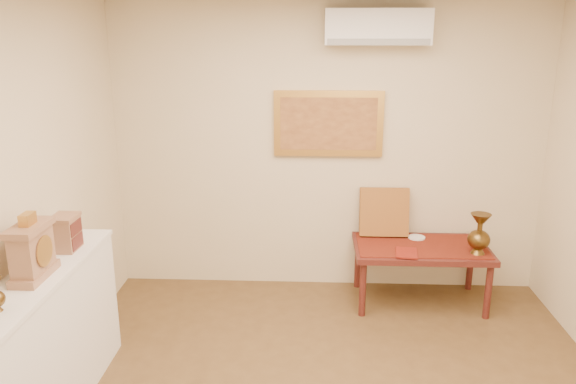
# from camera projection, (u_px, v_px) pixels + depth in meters

# --- Properties ---
(wall_back) EXTENTS (4.00, 0.02, 2.70)m
(wall_back) POSITION_uv_depth(u_px,v_px,m) (328.00, 150.00, 5.23)
(wall_back) COLOR beige
(wall_back) RESTS_ON ground
(table_cloth) EXTENTS (1.14, 0.59, 0.01)m
(table_cloth) POSITION_uv_depth(u_px,v_px,m) (421.00, 246.00, 5.06)
(table_cloth) COLOR maroon
(table_cloth) RESTS_ON low_table
(brass_urn_tall) EXTENTS (0.19, 0.19, 0.44)m
(brass_urn_tall) POSITION_uv_depth(u_px,v_px,m) (480.00, 229.00, 4.82)
(brass_urn_tall) COLOR brown
(brass_urn_tall) RESTS_ON table_cloth
(plate) EXTENTS (0.16, 0.16, 0.01)m
(plate) POSITION_uv_depth(u_px,v_px,m) (417.00, 237.00, 5.23)
(plate) COLOR white
(plate) RESTS_ON table_cloth
(menu) EXTENTS (0.21, 0.27, 0.01)m
(menu) POSITION_uv_depth(u_px,v_px,m) (407.00, 253.00, 4.87)
(menu) COLOR maroon
(menu) RESTS_ON table_cloth
(cushion) EXTENTS (0.45, 0.19, 0.46)m
(cushion) POSITION_uv_depth(u_px,v_px,m) (384.00, 212.00, 5.26)
(cushion) COLOR maroon
(cushion) RESTS_ON table_cloth
(display_ledge) EXTENTS (0.37, 2.02, 0.98)m
(display_ledge) POSITION_uv_depth(u_px,v_px,m) (31.00, 362.00, 3.39)
(display_ledge) COLOR white
(display_ledge) RESTS_ON floor
(mantel_clock) EXTENTS (0.17, 0.36, 0.41)m
(mantel_clock) POSITION_uv_depth(u_px,v_px,m) (32.00, 251.00, 3.35)
(mantel_clock) COLOR #9E6F51
(mantel_clock) RESTS_ON display_ledge
(wooden_chest) EXTENTS (0.16, 0.21, 0.24)m
(wooden_chest) POSITION_uv_depth(u_px,v_px,m) (66.00, 232.00, 3.80)
(wooden_chest) COLOR #9E6F51
(wooden_chest) RESTS_ON display_ledge
(low_table) EXTENTS (1.20, 0.70, 0.55)m
(low_table) POSITION_uv_depth(u_px,v_px,m) (421.00, 253.00, 5.08)
(low_table) COLOR #531D18
(low_table) RESTS_ON floor
(painting) EXTENTS (1.00, 0.06, 0.60)m
(painting) POSITION_uv_depth(u_px,v_px,m) (328.00, 124.00, 5.14)
(painting) COLOR #C28E3E
(painting) RESTS_ON wall_back
(ac_unit) EXTENTS (0.90, 0.25, 0.30)m
(ac_unit) POSITION_uv_depth(u_px,v_px,m) (378.00, 27.00, 4.78)
(ac_unit) COLOR white
(ac_unit) RESTS_ON wall_back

